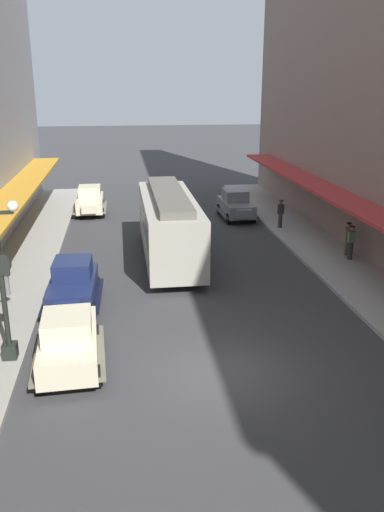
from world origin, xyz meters
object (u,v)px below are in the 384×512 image
parked_car_0 (73,283)px  pedestrian_2 (5,276)px  parked_car_2 (90,200)px  streetcar (169,223)px  lamp_post_with_clock (1,273)px  pedestrian_4 (351,242)px  pedestrian_1 (348,238)px  parked_car_3 (236,204)px  pedestrian_3 (281,213)px  parked_car_4 (68,339)px

parked_car_0 → pedestrian_2: 2.99m
parked_car_2 → streetcar: (4.35, -10.55, 0.96)m
lamp_post_with_clock → pedestrian_4: 16.89m
lamp_post_with_clock → parked_car_0: bearing=68.8°
parked_car_2 → pedestrian_1: parked_car_2 is taller
parked_car_2 → pedestrian_4: parked_car_2 is taller
parked_car_3 → streetcar: (-5.11, -7.97, 0.96)m
parked_car_0 → lamp_post_with_clock: bearing=-111.2°
parked_car_3 → pedestrian_1: 9.66m
parked_car_3 → pedestrian_4: (3.68, -9.51, 0.07)m
streetcar → pedestrian_3: size_ratio=5.75×
pedestrian_1 → parked_car_4: bearing=-144.7°
pedestrian_3 → pedestrian_4: size_ratio=1.00×
streetcar → parked_car_4: bearing=-111.9°
lamp_post_with_clock → pedestrian_1: 17.29m
parked_car_0 → pedestrian_4: bearing=15.9°
parked_car_2 → streetcar: bearing=-67.6°
lamp_post_with_clock → pedestrian_3: lamp_post_with_clock is taller
parked_car_2 → parked_car_3: same height
streetcar → pedestrian_2: size_ratio=5.86×
parked_car_2 → parked_car_0: bearing=-89.8°
parked_car_4 → pedestrian_2: (-2.99, 5.97, 0.05)m
lamp_post_with_clock → pedestrian_1: size_ratio=3.09×
pedestrian_1 → pedestrian_3: size_ratio=1.00×
pedestrian_2 → pedestrian_3: 16.72m
parked_car_3 → pedestrian_3: parked_car_3 is taller
parked_car_4 → pedestrian_3: (11.19, 14.83, 0.07)m
pedestrian_2 → pedestrian_4: pedestrian_4 is taller
lamp_post_with_clock → pedestrian_2: size_ratio=3.15×
parked_car_3 → lamp_post_with_clock: bearing=-122.2°
parked_car_4 → parked_car_2: bearing=90.8°
parked_car_4 → pedestrian_3: parked_car_4 is taller
parked_car_3 → parked_car_4: same height
parked_car_0 → lamp_post_with_clock: 5.03m
parked_car_4 → streetcar: streetcar is taller
parked_car_0 → parked_car_2: (-0.06, 15.81, 0.00)m
parked_car_0 → parked_car_4: size_ratio=0.99×
streetcar → pedestrian_1: size_ratio=5.75×
streetcar → pedestrian_2: (-7.06, -4.12, -0.91)m
parked_car_0 → pedestrian_3: bearing=41.2°
pedestrian_1 → lamp_post_with_clock: bearing=-149.8°
pedestrian_1 → pedestrian_3: (-1.77, 5.64, 0.00)m
pedestrian_3 → pedestrian_1: bearing=-72.6°
parked_car_2 → pedestrian_2: bearing=-100.5°
parked_car_0 → streetcar: size_ratio=0.45×
lamp_post_with_clock → pedestrian_2: 5.89m
parked_car_3 → parked_car_2: bearing=164.8°
pedestrian_1 → pedestrian_3: bearing=107.4°
parked_car_4 → pedestrian_1: 15.88m
streetcar → pedestrian_3: bearing=33.6°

